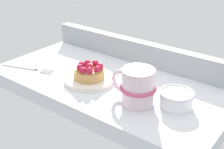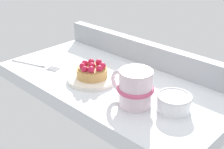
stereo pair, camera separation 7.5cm
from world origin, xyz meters
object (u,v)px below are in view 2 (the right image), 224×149
object	(u,v)px
raspberry_tart	(92,71)
dessert_fork	(35,64)
coffee_mug	(135,88)
dessert_plate	(92,78)
sugar_bowl	(174,102)

from	to	relation	value
raspberry_tart	dessert_fork	bearing A→B (deg)	-165.51
raspberry_tart	coffee_mug	xyz separation A→B (cm)	(16.53, -1.70, 1.50)
dessert_plate	sugar_bowl	distance (cm)	24.95
dessert_plate	coffee_mug	size ratio (longest dim) A/B	1.13
coffee_mug	raspberry_tart	bearing A→B (deg)	174.15
dessert_plate	coffee_mug	xyz separation A→B (cm)	(16.57, -1.71, 3.89)
raspberry_tart	coffee_mug	world-z (taller)	coffee_mug
coffee_mug	dessert_fork	bearing A→B (deg)	-174.48
dessert_plate	dessert_fork	distance (cm)	20.98
dessert_plate	dessert_fork	bearing A→B (deg)	-165.45
coffee_mug	dessert_fork	size ratio (longest dim) A/B	0.72
sugar_bowl	coffee_mug	bearing A→B (deg)	-151.52
dessert_plate	raspberry_tart	distance (cm)	2.39
raspberry_tart	coffee_mug	distance (cm)	16.69
raspberry_tart	dessert_fork	size ratio (longest dim) A/B	0.50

